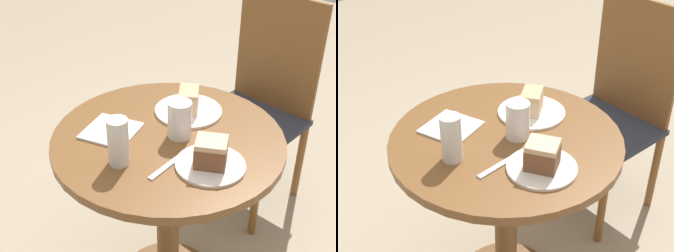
# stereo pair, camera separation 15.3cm
# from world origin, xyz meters

# --- Properties ---
(table) EXTENTS (0.78, 0.78, 0.73)m
(table) POSITION_xyz_m (0.00, 0.00, 0.55)
(table) COLOR brown
(table) RESTS_ON ground_plane
(chair) EXTENTS (0.48, 0.45, 0.99)m
(chair) POSITION_xyz_m (-0.08, 0.75, 0.51)
(chair) COLOR brown
(chair) RESTS_ON ground_plane
(plate_near) EXTENTS (0.22, 0.22, 0.01)m
(plate_near) POSITION_xyz_m (0.20, -0.04, 0.73)
(plate_near) COLOR white
(plate_near) RESTS_ON table
(plate_far) EXTENTS (0.24, 0.24, 0.01)m
(plate_far) POSITION_xyz_m (-0.05, 0.17, 0.73)
(plate_far) COLOR white
(plate_far) RESTS_ON table
(cake_slice_near) EXTENTS (0.12, 0.12, 0.09)m
(cake_slice_near) POSITION_xyz_m (0.20, -0.04, 0.78)
(cake_slice_near) COLOR brown
(cake_slice_near) RESTS_ON plate_near
(cake_slice_far) EXTENTS (0.12, 0.13, 0.08)m
(cake_slice_far) POSITION_xyz_m (-0.05, 0.17, 0.78)
(cake_slice_far) COLOR beige
(cake_slice_far) RESTS_ON plate_far
(glass_lemonade) EXTENTS (0.07, 0.07, 0.15)m
(glass_lemonade) POSITION_xyz_m (-0.02, -0.21, 0.80)
(glass_lemonade) COLOR silver
(glass_lemonade) RESTS_ON table
(glass_water) EXTENTS (0.08, 0.08, 0.13)m
(glass_water) POSITION_xyz_m (0.03, 0.03, 0.79)
(glass_water) COLOR silver
(glass_water) RESTS_ON table
(napkin_stack) EXTENTS (0.21, 0.21, 0.01)m
(napkin_stack) POSITION_xyz_m (-0.16, -0.10, 0.73)
(napkin_stack) COLOR white
(napkin_stack) RESTS_ON table
(fork) EXTENTS (0.02, 0.16, 0.00)m
(fork) POSITION_xyz_m (0.11, -0.13, 0.73)
(fork) COLOR silver
(fork) RESTS_ON table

